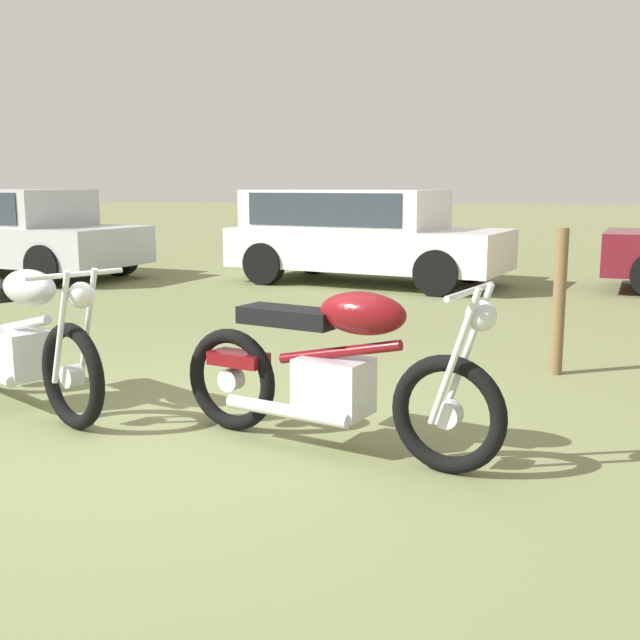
{
  "coord_description": "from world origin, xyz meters",
  "views": [
    {
      "loc": [
        2.02,
        -4.13,
        1.51
      ],
      "look_at": [
        0.69,
        1.29,
        0.53
      ],
      "focal_mm": 43.38,
      "sensor_mm": 36.0,
      "label": 1
    }
  ],
  "objects_px": {
    "motorcycle_silver": "(20,338)",
    "car_white": "(357,229)",
    "car_silver": "(17,229)",
    "fence_post_wooden": "(559,302)",
    "motorcycle_maroon": "(334,369)"
  },
  "relations": [
    {
      "from": "motorcycle_maroon",
      "to": "fence_post_wooden",
      "type": "distance_m",
      "value": 2.58
    },
    {
      "from": "motorcycle_silver",
      "to": "car_silver",
      "type": "distance_m",
      "value": 8.14
    },
    {
      "from": "motorcycle_silver",
      "to": "car_silver",
      "type": "relative_size",
      "value": 0.43
    },
    {
      "from": "motorcycle_silver",
      "to": "car_silver",
      "type": "bearing_deg",
      "value": 154.21
    },
    {
      "from": "car_silver",
      "to": "fence_post_wooden",
      "type": "bearing_deg",
      "value": -19.7
    },
    {
      "from": "motorcycle_maroon",
      "to": "car_silver",
      "type": "height_order",
      "value": "car_silver"
    },
    {
      "from": "motorcycle_silver",
      "to": "car_silver",
      "type": "height_order",
      "value": "car_silver"
    },
    {
      "from": "motorcycle_silver",
      "to": "fence_post_wooden",
      "type": "bearing_deg",
      "value": 56.75
    },
    {
      "from": "motorcycle_maroon",
      "to": "car_silver",
      "type": "bearing_deg",
      "value": 151.82
    },
    {
      "from": "motorcycle_silver",
      "to": "car_white",
      "type": "bearing_deg",
      "value": 112.26
    },
    {
      "from": "car_silver",
      "to": "car_white",
      "type": "relative_size",
      "value": 0.96
    },
    {
      "from": "motorcycle_maroon",
      "to": "car_white",
      "type": "xyz_separation_m",
      "value": [
        -1.35,
        7.61,
        0.36
      ]
    },
    {
      "from": "motorcycle_silver",
      "to": "car_silver",
      "type": "xyz_separation_m",
      "value": [
        -4.65,
        6.67,
        0.31
      ]
    },
    {
      "from": "motorcycle_silver",
      "to": "fence_post_wooden",
      "type": "height_order",
      "value": "fence_post_wooden"
    },
    {
      "from": "motorcycle_maroon",
      "to": "car_white",
      "type": "relative_size",
      "value": 0.45
    }
  ]
}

